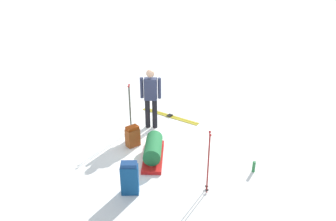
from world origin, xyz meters
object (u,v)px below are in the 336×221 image
skier_standing (151,96)px  thermos_bottle (254,167)px  ski_poles_planted_near (130,106)px  ski_pair_near (170,116)px  gear_sled (153,150)px  backpack_large_dark (133,136)px  backpack_bright (130,178)px  ski_poles_planted_far (208,160)px

skier_standing → thermos_bottle: bearing=-112.3°
ski_poles_planted_near → skier_standing: bearing=-48.4°
ski_pair_near → ski_poles_planted_near: ski_poles_planted_near is taller
skier_standing → thermos_bottle: (-1.21, -2.96, -0.82)m
gear_sled → thermos_bottle: 2.32m
ski_poles_planted_near → gear_sled: ski_poles_planted_near is taller
thermos_bottle → backpack_large_dark: bearing=87.9°
backpack_bright → ski_poles_planted_near: size_ratio=0.53×
backpack_large_dark → thermos_bottle: (-0.11, -3.01, -0.14)m
gear_sled → ski_pair_near: bearing=9.7°
ski_pair_near → ski_poles_planted_far: ski_poles_planted_far is taller
backpack_large_dark → gear_sled: 0.79m
ski_poles_planted_far → gear_sled: (0.75, 1.48, -0.53)m
skier_standing → ski_poles_planted_far: 3.08m
ski_poles_planted_far → thermos_bottle: bearing=-39.5°
backpack_large_dark → gear_sled: (-0.36, -0.70, -0.04)m
ski_poles_planted_far → thermos_bottle: ski_poles_planted_far is taller
ski_pair_near → backpack_bright: 3.67m
skier_standing → thermos_bottle: 3.30m
ski_pair_near → backpack_bright: bearing=-173.2°
backpack_bright → thermos_bottle: size_ratio=2.78×
thermos_bottle → skier_standing: bearing=67.7°
backpack_bright → ski_poles_planted_far: bearing=-67.8°
ski_pair_near → gear_sled: bearing=-170.3°
skier_standing → backpack_bright: bearing=-166.1°
backpack_bright → skier_standing: bearing=13.9°
ski_poles_planted_far → gear_sled: size_ratio=0.94×
gear_sled → ski_poles_planted_near: bearing=46.0°
ski_pair_near → backpack_bright: (-3.63, -0.43, 0.34)m
skier_standing → backpack_large_dark: 1.30m
backpack_bright → gear_sled: (1.34, 0.04, -0.13)m
ski_pair_near → skier_standing: bearing=162.8°
ski_poles_planted_far → backpack_large_dark: bearing=63.1°
backpack_bright → gear_sled: size_ratio=0.50×
backpack_bright → thermos_bottle: 2.78m
skier_standing → gear_sled: (-1.46, -0.65, -0.73)m
ski_poles_planted_near → ski_pair_near: bearing=-29.8°
ski_poles_planted_near → thermos_bottle: bearing=-103.5°
ski_poles_planted_near → gear_sled: bearing=-134.0°
ski_poles_planted_far → gear_sled: ski_poles_planted_far is taller
ski_pair_near → backpack_large_dark: size_ratio=3.52×
backpack_bright → thermos_bottle: (1.59, -2.27, -0.22)m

